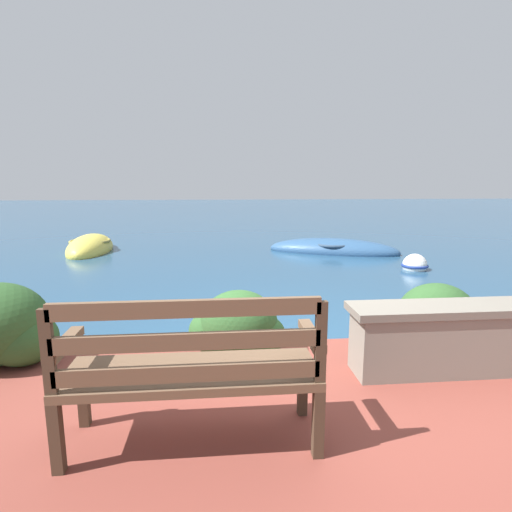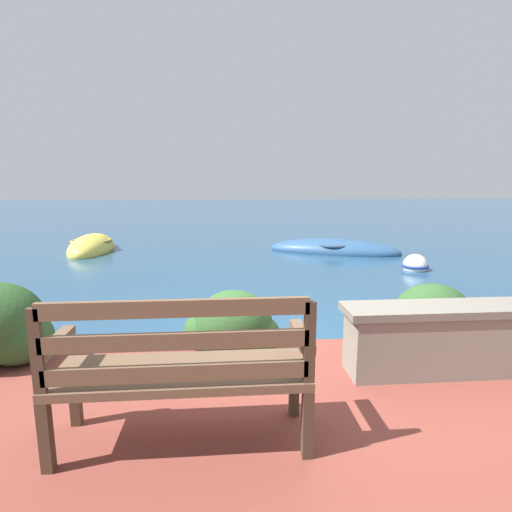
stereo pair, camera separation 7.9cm
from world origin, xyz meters
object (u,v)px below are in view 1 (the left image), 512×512
rowboat_nearest (333,250)px  rowboat_mid (91,249)px  mooring_buoy (415,266)px  park_bench (192,368)px

rowboat_nearest → rowboat_mid: bearing=15.7°
rowboat_nearest → mooring_buoy: 2.42m
mooring_buoy → rowboat_mid: bearing=158.4°
rowboat_nearest → mooring_buoy: rowboat_nearest is taller
rowboat_nearest → mooring_buoy: bearing=138.3°
park_bench → rowboat_nearest: (3.03, 7.64, -0.65)m
rowboat_nearest → mooring_buoy: (1.07, -2.17, 0.03)m
rowboat_nearest → rowboat_mid: size_ratio=1.40×
rowboat_nearest → park_bench: bearing=90.5°
park_bench → mooring_buoy: 6.87m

